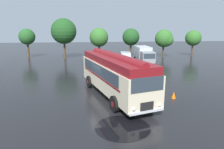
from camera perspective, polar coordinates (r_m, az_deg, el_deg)
name	(u,v)px	position (r m, az deg, el deg)	size (l,w,h in m)	color
ground_plane	(105,94)	(17.06, -2.03, -5.47)	(120.00, 120.00, 0.00)	black
vintage_bus	(114,73)	(16.17, 0.63, 0.47)	(5.12, 10.37, 3.49)	beige
car_near_left	(90,58)	(30.65, -6.31, 4.57)	(2.06, 4.25, 1.66)	#4C5156
car_mid_left	(108,57)	(31.58, -1.23, 4.91)	(2.21, 4.32, 1.66)	maroon
car_mid_right	(126,57)	(31.64, 3.89, 4.90)	(2.30, 4.36, 1.66)	#B7BABF
box_van	(144,54)	(31.83, 9.06, 5.75)	(2.34, 5.77, 2.50)	#B2B7BC
tree_far_left	(27,37)	(39.35, -23.20, 9.78)	(2.84, 2.84, 5.25)	#4C3823
tree_left_of_centre	(64,31)	(36.10, -13.42, 11.90)	(4.36, 4.36, 6.99)	#4C3823
tree_centre	(99,38)	(35.97, -3.73, 10.46)	(3.31, 3.31, 5.38)	#4C3823
tree_right_of_centre	(131,37)	(38.03, 5.32, 10.71)	(3.17, 3.17, 5.28)	#4C3823
tree_far_right	(165,39)	(38.57, 14.83, 9.82)	(3.29, 3.27, 5.10)	#4C3823
tree_extra_right	(193,38)	(41.29, 22.14, 9.54)	(2.93, 2.93, 4.95)	#4C3823
traffic_cone	(174,95)	(16.61, 17.20, -5.61)	(0.36, 0.36, 0.55)	orange
puddle_patch	(123,127)	(11.66, 3.03, -14.84)	(3.13, 3.13, 0.01)	black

